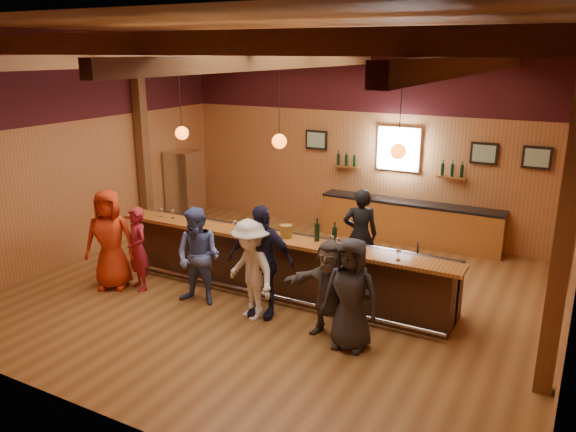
{
  "coord_description": "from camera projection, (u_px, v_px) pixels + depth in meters",
  "views": [
    {
      "loc": [
        4.44,
        -7.96,
        4.13
      ],
      "look_at": [
        0.0,
        0.3,
        1.35
      ],
      "focal_mm": 35.0,
      "sensor_mm": 36.0,
      "label": 1
    }
  ],
  "objects": [
    {
      "name": "glass_h",
      "position": [
        399.0,
        252.0,
        8.35
      ],
      "size": [
        0.08,
        0.08,
        0.19
      ],
      "color": "silver",
      "rests_on": "bar_counter"
    },
    {
      "name": "wine_shelves",
      "position": [
        397.0,
        169.0,
        12.36
      ],
      "size": [
        3.0,
        0.18,
        0.3
      ],
      "color": "brown",
      "rests_on": "room"
    },
    {
      "name": "glass_d",
      "position": [
        235.0,
        223.0,
        9.76
      ],
      "size": [
        0.08,
        0.08,
        0.18
      ],
      "color": "silver",
      "rests_on": "bar_counter"
    },
    {
      "name": "customer_denim",
      "position": [
        198.0,
        257.0,
        9.31
      ],
      "size": [
        0.86,
        0.7,
        1.67
      ],
      "primitive_type": "imported",
      "rotation": [
        0.0,
        0.0,
        0.09
      ],
      "color": "#4F5F9E",
      "rests_on": "ground"
    },
    {
      "name": "glass_e",
      "position": [
        249.0,
        225.0,
        9.62
      ],
      "size": [
        0.09,
        0.09,
        0.2
      ],
      "color": "silver",
      "rests_on": "bar_counter"
    },
    {
      "name": "window",
      "position": [
        399.0,
        149.0,
        12.3
      ],
      "size": [
        0.95,
        0.09,
        0.95
      ],
      "color": "silver",
      "rests_on": "room"
    },
    {
      "name": "bottle_b",
      "position": [
        334.0,
        235.0,
        9.07
      ],
      "size": [
        0.08,
        0.08,
        0.36
      ],
      "color": "black",
      "rests_on": "bar_counter"
    },
    {
      "name": "customer_redvest",
      "position": [
        138.0,
        249.0,
        9.91
      ],
      "size": [
        0.65,
        0.55,
        1.51
      ],
      "primitive_type": "imported",
      "rotation": [
        0.0,
        0.0,
        -0.41
      ],
      "color": "maroon",
      "rests_on": "ground"
    },
    {
      "name": "pendant_lights",
      "position": [
        279.0,
        141.0,
        9.14
      ],
      "size": [
        4.24,
        0.24,
        1.37
      ],
      "color": "black",
      "rests_on": "room"
    },
    {
      "name": "glass_b",
      "position": [
        173.0,
        212.0,
        10.46
      ],
      "size": [
        0.08,
        0.08,
        0.17
      ],
      "color": "silver",
      "rests_on": "bar_counter"
    },
    {
      "name": "stainless_fridge",
      "position": [
        185.0,
        188.0,
        13.71
      ],
      "size": [
        0.7,
        0.7,
        1.8
      ],
      "primitive_type": "cube",
      "color": "silver",
      "rests_on": "ground"
    },
    {
      "name": "customer_orange",
      "position": [
        110.0,
        240.0,
        9.94
      ],
      "size": [
        1.05,
        0.91,
        1.81
      ],
      "primitive_type": "imported",
      "rotation": [
        0.0,
        0.0,
        0.47
      ],
      "color": "red",
      "rests_on": "ground"
    },
    {
      "name": "ice_bucket",
      "position": [
        286.0,
        231.0,
        9.38
      ],
      "size": [
        0.2,
        0.2,
        0.22
      ],
      "primitive_type": "cylinder",
      "color": "brown",
      "rests_on": "bar_counter"
    },
    {
      "name": "customer_dark",
      "position": [
        351.0,
        294.0,
        7.9
      ],
      "size": [
        0.83,
        0.55,
        1.65
      ],
      "primitive_type": "imported",
      "rotation": [
        0.0,
        0.0,
        0.04
      ],
      "color": "#262528",
      "rests_on": "ground"
    },
    {
      "name": "framed_pictures",
      "position": [
        438.0,
        150.0,
        11.88
      ],
      "size": [
        5.35,
        0.05,
        0.45
      ],
      "color": "black",
      "rests_on": "room"
    },
    {
      "name": "room",
      "position": [
        281.0,
        109.0,
        9.05
      ],
      "size": [
        9.04,
        9.0,
        4.52
      ],
      "color": "brown",
      "rests_on": "ground"
    },
    {
      "name": "bar_counter",
      "position": [
        285.0,
        263.0,
        9.88
      ],
      "size": [
        6.3,
        1.07,
        1.11
      ],
      "color": "black",
      "rests_on": "ground"
    },
    {
      "name": "bottle_a",
      "position": [
        317.0,
        232.0,
        9.2
      ],
      "size": [
        0.08,
        0.08,
        0.39
      ],
      "color": "black",
      "rests_on": "bar_counter"
    },
    {
      "name": "glass_g",
      "position": [
        338.0,
        240.0,
        8.88
      ],
      "size": [
        0.08,
        0.08,
        0.18
      ],
      "color": "silver",
      "rests_on": "bar_counter"
    },
    {
      "name": "customer_brown",
      "position": [
        329.0,
        289.0,
        8.27
      ],
      "size": [
        1.4,
        0.47,
        1.5
      ],
      "primitive_type": "imported",
      "rotation": [
        0.0,
        0.0,
        0.02
      ],
      "color": "#4C443D",
      "rests_on": "ground"
    },
    {
      "name": "glass_a",
      "position": [
        161.0,
        210.0,
        10.53
      ],
      "size": [
        0.08,
        0.08,
        0.18
      ],
      "color": "silver",
      "rests_on": "bar_counter"
    },
    {
      "name": "bartender",
      "position": [
        360.0,
        235.0,
        10.31
      ],
      "size": [
        0.75,
        0.64,
        1.74
      ],
      "primitive_type": "imported",
      "rotation": [
        0.0,
        0.0,
        3.56
      ],
      "color": "black",
      "rests_on": "ground"
    },
    {
      "name": "glass_f",
      "position": [
        332.0,
        238.0,
        8.97
      ],
      "size": [
        0.08,
        0.08,
        0.18
      ],
      "color": "silver",
      "rests_on": "bar_counter"
    },
    {
      "name": "customer_navy",
      "position": [
        261.0,
        261.0,
        8.86
      ],
      "size": [
        1.16,
        0.68,
        1.85
      ],
      "primitive_type": "imported",
      "rotation": [
        0.0,
        0.0,
        0.22
      ],
      "color": "#1C1933",
      "rests_on": "ground"
    },
    {
      "name": "back_bar_cabinet",
      "position": [
        409.0,
        222.0,
        12.37
      ],
      "size": [
        4.0,
        0.52,
        0.95
      ],
      "color": "brown",
      "rests_on": "ground"
    },
    {
      "name": "customer_white",
      "position": [
        251.0,
        270.0,
        8.8
      ],
      "size": [
        1.22,
        1.0,
        1.64
      ],
      "primitive_type": "imported",
      "rotation": [
        0.0,
        0.0,
        -0.43
      ],
      "color": "white",
      "rests_on": "ground"
    },
    {
      "name": "glass_c",
      "position": [
        194.0,
        217.0,
        10.15
      ],
      "size": [
        0.07,
        0.07,
        0.17
      ],
      "color": "silver",
      "rests_on": "bar_counter"
    }
  ]
}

